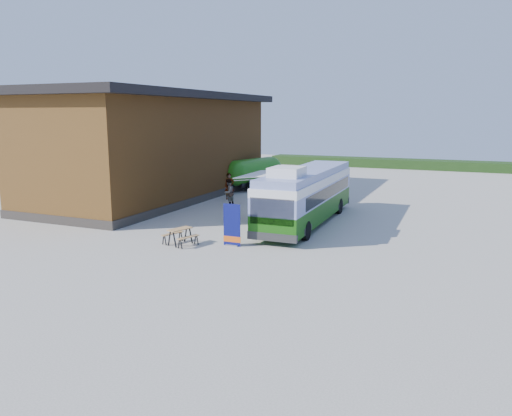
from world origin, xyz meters
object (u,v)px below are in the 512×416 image
at_px(bus, 307,194).
at_px(person_a, 229,186).
at_px(slurry_tanker, 254,171).
at_px(picnic_table, 180,233).
at_px(person_b, 228,193).
at_px(banner, 232,229).

height_order(bus, person_a, bus).
xyz_separation_m(person_a, slurry_tanker, (-0.44, 5.36, 0.49)).
height_order(picnic_table, person_b, person_b).
height_order(bus, banner, bus).
bearing_deg(banner, picnic_table, -162.93).
xyz_separation_m(bus, slurry_tanker, (-7.91, 10.80, -0.23)).
distance_m(person_a, person_b, 2.69).
height_order(person_b, slurry_tanker, slurry_tanker).
distance_m(person_b, slurry_tanker, 7.98).
xyz_separation_m(picnic_table, person_a, (-3.50, 12.23, 0.37)).
bearing_deg(person_b, person_a, -149.18).
height_order(bus, person_b, bus).
bearing_deg(banner, person_a, 115.75).
xyz_separation_m(banner, person_a, (-5.81, 11.47, 0.14)).
relative_size(person_a, person_b, 1.04).
bearing_deg(bus, person_a, 142.81).
relative_size(bus, banner, 5.77).
bearing_deg(picnic_table, person_a, 122.65).
xyz_separation_m(bus, person_a, (-7.47, 5.44, -0.72)).
bearing_deg(bus, slurry_tanker, 125.10).
xyz_separation_m(banner, slurry_tanker, (-6.25, 16.84, 0.62)).
relative_size(picnic_table, person_a, 0.87).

